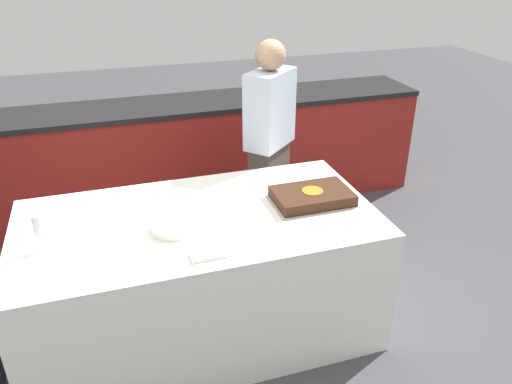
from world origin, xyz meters
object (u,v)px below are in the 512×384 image
at_px(cake, 312,196).
at_px(wine_glass, 39,227).
at_px(plate_stack, 173,226).
at_px(person_cutting_cake, 269,150).

distance_m(cake, wine_glass, 1.42).
height_order(plate_stack, wine_glass, wine_glass).
height_order(wine_glass, person_cutting_cake, person_cutting_cake).
bearing_deg(plate_stack, person_cutting_cake, 45.54).
bearing_deg(wine_glass, cake, 2.52).
distance_m(plate_stack, person_cutting_cake, 1.14).
xyz_separation_m(wine_glass, person_cutting_cake, (1.41, 0.80, -0.10)).
bearing_deg(person_cutting_cake, wine_glass, -12.71).
bearing_deg(person_cutting_cake, plate_stack, 3.36).
bearing_deg(wine_glass, plate_stack, -1.11).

